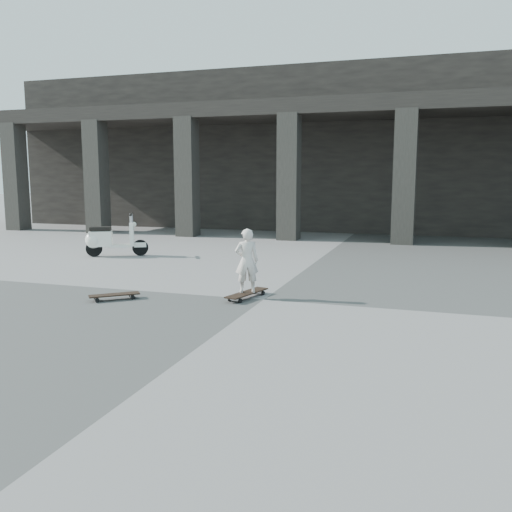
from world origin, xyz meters
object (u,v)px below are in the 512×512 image
(skateboard_spare, at_px, (114,295))
(scooter, at_px, (106,239))
(longboard, at_px, (247,294))
(child, at_px, (247,261))

(skateboard_spare, xyz_separation_m, scooter, (-2.94, 4.25, 0.36))
(longboard, bearing_deg, scooter, 70.41)
(skateboard_spare, xyz_separation_m, child, (2.06, 0.80, 0.57))
(skateboard_spare, height_order, child, child)
(longboard, distance_m, child, 0.56)
(skateboard_spare, distance_m, scooter, 5.18)
(scooter, bearing_deg, child, -62.06)
(skateboard_spare, height_order, scooter, scooter)
(longboard, relative_size, skateboard_spare, 1.35)
(longboard, height_order, child, child)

